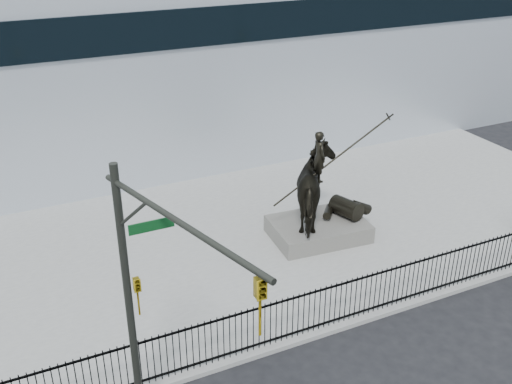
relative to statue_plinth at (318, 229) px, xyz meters
name	(u,v)px	position (x,y,z in m)	size (l,w,h in m)	color
ground	(378,346)	(-1.53, -6.00, -0.48)	(120.00, 120.00, 0.00)	black
plaza	(270,235)	(-1.53, 1.00, -0.40)	(30.00, 12.00, 0.15)	gray
building	(161,52)	(-1.53, 14.00, 4.02)	(44.00, 14.00, 9.00)	silver
picket_fence	(356,297)	(-1.53, -4.75, 0.42)	(22.10, 0.10, 1.50)	black
statue_plinth	(318,229)	(0.00, 0.00, 0.00)	(3.51, 2.41, 0.66)	#626059
equestrian_statue	(322,188)	(0.07, -0.01, 1.71)	(4.48, 2.96, 3.81)	black
traffic_signal_left	(149,305)	(-8.28, -6.63, 3.55)	(1.52, 4.84, 7.00)	#272924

